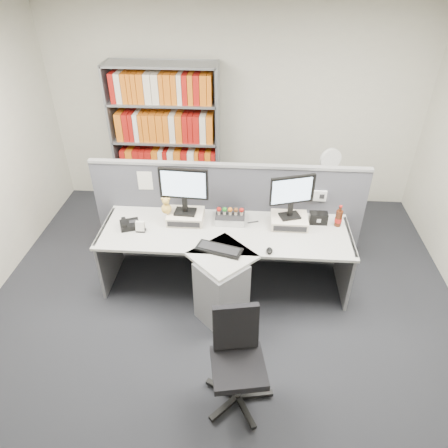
# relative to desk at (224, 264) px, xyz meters

# --- Properties ---
(ground) EXTENTS (5.50, 5.50, 0.00)m
(ground) POSITION_rel_desk_xyz_m (0.00, -0.60, -0.46)
(ground) COLOR #26272D
(ground) RESTS_ON ground
(room_shell) EXTENTS (5.04, 5.54, 2.72)m
(room_shell) POSITION_rel_desk_xyz_m (0.00, -0.60, 1.33)
(room_shell) COLOR beige
(room_shell) RESTS_ON ground
(partition) EXTENTS (3.00, 0.08, 1.27)m
(partition) POSITION_rel_desk_xyz_m (0.00, 0.65, 0.19)
(partition) COLOR #4F505A
(partition) RESTS_ON ground
(desk) EXTENTS (2.60, 1.20, 0.72)m
(desk) POSITION_rel_desk_xyz_m (0.00, 0.00, 0.00)
(desk) COLOR #B5B4AE
(desk) RESTS_ON ground
(monitor_riser_left) EXTENTS (0.38, 0.31, 0.10)m
(monitor_riser_left) POSITION_rel_desk_xyz_m (-0.44, 0.38, 0.31)
(monitor_riser_left) COLOR beige
(monitor_riser_left) RESTS_ON desk
(monitor_riser_right) EXTENTS (0.38, 0.31, 0.10)m
(monitor_riser_right) POSITION_rel_desk_xyz_m (0.66, 0.38, 0.31)
(monitor_riser_right) COLOR beige
(monitor_riser_right) RESTS_ON desk
(monitor_left) EXTENTS (0.51, 0.18, 0.52)m
(monitor_left) POSITION_rel_desk_xyz_m (-0.44, 0.38, 0.67)
(monitor_left) COLOR black
(monitor_left) RESTS_ON monitor_riser_left
(monitor_right) EXTENTS (0.45, 0.20, 0.47)m
(monitor_right) POSITION_rel_desk_xyz_m (0.66, 0.38, 0.65)
(monitor_right) COLOR black
(monitor_right) RESTS_ON monitor_riser_right
(desktop_pc) EXTENTS (0.31, 0.28, 0.08)m
(desktop_pc) POSITION_rel_desk_xyz_m (0.04, 0.43, 0.30)
(desktop_pc) COLOR black
(desktop_pc) RESTS_ON desk
(figurines) EXTENTS (0.29, 0.05, 0.09)m
(figurines) POSITION_rel_desk_xyz_m (0.04, 0.41, 0.40)
(figurines) COLOR beige
(figurines) RESTS_ON desktop_pc
(keyboard) EXTENTS (0.48, 0.29, 0.03)m
(keyboard) POSITION_rel_desk_xyz_m (-0.04, -0.11, 0.28)
(keyboard) COLOR black
(keyboard) RESTS_ON desk
(mouse) EXTENTS (0.06, 0.10, 0.04)m
(mouse) POSITION_rel_desk_xyz_m (0.45, -0.10, 0.28)
(mouse) COLOR black
(mouse) RESTS_ON desk
(desk_phone) EXTENTS (0.25, 0.24, 0.08)m
(desk_phone) POSITION_rel_desk_xyz_m (-1.01, 0.22, 0.30)
(desk_phone) COLOR black
(desk_phone) RESTS_ON desk
(desk_calendar) EXTENTS (0.10, 0.07, 0.12)m
(desk_calendar) POSITION_rel_desk_xyz_m (-0.87, 0.16, 0.31)
(desk_calendar) COLOR black
(desk_calendar) RESTS_ON desk
(plush_toy) EXTENTS (0.11, 0.11, 0.19)m
(plush_toy) POSITION_rel_desk_xyz_m (-0.63, 0.36, 0.44)
(plush_toy) COLOR gold
(plush_toy) RESTS_ON monitor_riser_left
(speaker) EXTENTS (0.19, 0.10, 0.13)m
(speaker) POSITION_rel_desk_xyz_m (0.97, 0.44, 0.33)
(speaker) COLOR black
(speaker) RESTS_ON desk
(cola_bottle) EXTENTS (0.07, 0.07, 0.24)m
(cola_bottle) POSITION_rel_desk_xyz_m (1.18, 0.40, 0.35)
(cola_bottle) COLOR #3F190A
(cola_bottle) RESTS_ON desk
(shelving_unit) EXTENTS (1.41, 0.40, 2.00)m
(shelving_unit) POSITION_rel_desk_xyz_m (-0.90, 1.85, 0.52)
(shelving_unit) COLOR gray
(shelving_unit) RESTS_ON ground
(filing_cabinet) EXTENTS (0.45, 0.61, 0.70)m
(filing_cabinet) POSITION_rel_desk_xyz_m (1.20, 1.40, -0.11)
(filing_cabinet) COLOR gray
(filing_cabinet) RESTS_ON ground
(desk_fan) EXTENTS (0.27, 0.16, 0.46)m
(desk_fan) POSITION_rel_desk_xyz_m (1.20, 1.40, 0.53)
(desk_fan) COLOR white
(desk_fan) RESTS_ON filing_cabinet
(office_chair) EXTENTS (0.58, 0.58, 0.88)m
(office_chair) POSITION_rel_desk_xyz_m (0.19, -1.15, 0.02)
(office_chair) COLOR silver
(office_chair) RESTS_ON ground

